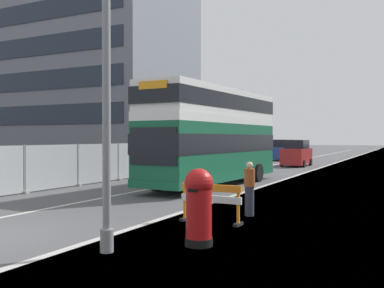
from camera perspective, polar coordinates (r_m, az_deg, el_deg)
The scene contains 13 objects.
ground at distance 11.98m, azimuth -21.48°, elevation -11.29°, with size 140.00×280.00×0.10m.
double_decker_bus at distance 22.45m, azimuth 2.83°, elevation 1.21°, with size 3.17×11.00×4.90m.
lamppost_foreground at distance 9.74m, azimuth -11.10°, elevation 13.07°, with size 0.29×0.70×9.53m.
red_pillar_postbox at distance 10.03m, azimuth 0.89°, elevation -7.73°, with size 0.66×0.66×1.76m.
roadworks_barrier at distance 12.70m, azimuth 2.45°, elevation -7.07°, with size 1.90×0.50×1.11m.
construction_site_fence at distance 25.59m, azimuth -9.60°, elevation -2.35°, with size 0.44×20.60×2.17m.
car_oncoming_near at distance 38.73m, azimuth 13.46°, elevation -1.25°, with size 2.01×4.28×2.26m.
car_receding_mid at distance 48.41m, azimuth 11.73°, elevation -0.85°, with size 2.02×4.43×2.24m.
bare_tree_far_verge_near at distance 42.26m, azimuth -6.04°, elevation 0.91°, with size 2.16×2.79×5.24m.
bare_tree_far_verge_mid at distance 52.30m, azimuth -1.07°, elevation 0.49°, with size 2.47×3.07×4.33m.
bare_tree_far_verge_far at distance 66.47m, azimuth 5.20°, elevation 0.70°, with size 2.41×2.84×5.01m.
pedestrian_at_kerb at distance 13.91m, azimuth 7.49°, elevation -5.79°, with size 0.34×0.34×1.70m.
backdrop_office_block at distance 50.64m, azimuth -17.99°, elevation 12.15°, with size 30.06×12.52×24.85m.
Camera 1 is at (9.36, -7.65, 2.46)m, focal length 40.99 mm.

